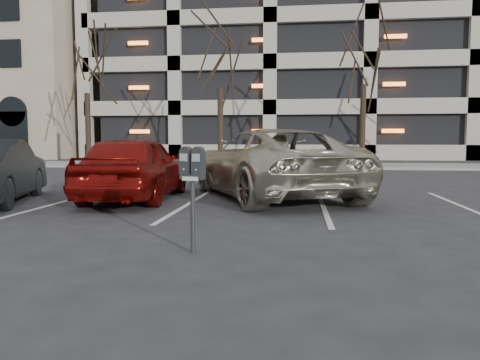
% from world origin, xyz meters
% --- Properties ---
extents(ground, '(140.00, 140.00, 0.00)m').
position_xyz_m(ground, '(0.00, 0.00, 0.00)').
color(ground, '#28282B').
rests_on(ground, ground).
extents(sidewalk, '(80.00, 4.00, 0.12)m').
position_xyz_m(sidewalk, '(0.00, 16.00, 0.06)').
color(sidewalk, gray).
rests_on(sidewalk, ground).
extents(stall_lines, '(16.90, 5.20, 0.00)m').
position_xyz_m(stall_lines, '(-1.40, 2.30, 0.01)').
color(stall_lines, silver).
rests_on(stall_lines, ground).
extents(parking_garage, '(52.00, 20.00, 19.00)m').
position_xyz_m(parking_garage, '(12.00, 33.84, 9.26)').
color(parking_garage, black).
rests_on(parking_garage, ground).
extents(tree_a, '(3.66, 3.66, 8.32)m').
position_xyz_m(tree_a, '(-10.00, 16.00, 6.01)').
color(tree_a, black).
rests_on(tree_a, ground).
extents(tree_b, '(3.78, 3.78, 8.60)m').
position_xyz_m(tree_b, '(-3.00, 16.00, 6.21)').
color(tree_b, black).
rests_on(tree_b, ground).
extents(tree_c, '(3.92, 3.92, 8.90)m').
position_xyz_m(tree_c, '(4.00, 16.00, 6.43)').
color(tree_c, black).
rests_on(tree_c, ground).
extents(parking_meter, '(0.34, 0.22, 1.25)m').
position_xyz_m(parking_meter, '(-0.37, -1.95, 0.96)').
color(parking_meter, black).
rests_on(parking_meter, ground).
extents(suv_silver, '(4.80, 6.32, 1.60)m').
position_xyz_m(suv_silver, '(0.24, 3.60, 0.80)').
color(suv_silver, '#BAB69E').
rests_on(suv_silver, ground).
extents(car_red, '(1.95, 4.38, 1.46)m').
position_xyz_m(car_red, '(-2.76, 2.78, 0.73)').
color(car_red, maroon).
rests_on(car_red, ground).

